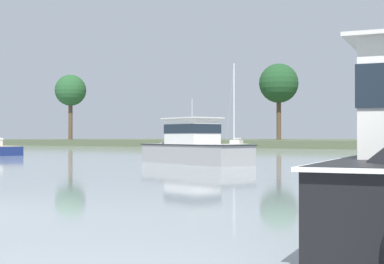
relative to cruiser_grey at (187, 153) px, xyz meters
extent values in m
cube|color=gray|center=(0.71, -0.24, -0.36)|extent=(7.78, 4.62, 1.71)
cone|color=gray|center=(-2.80, 0.94, -0.36)|extent=(2.65, 2.70, 2.16)
cube|color=black|center=(0.71, -0.24, 0.47)|extent=(7.95, 4.76, 0.05)
cube|color=silver|center=(0.44, -0.15, 1.21)|extent=(3.25, 2.70, 1.43)
cube|color=#19232D|center=(0.44, -0.15, 1.36)|extent=(3.31, 2.75, 0.52)
cube|color=beige|center=(0.44, -0.15, 1.96)|extent=(3.66, 3.10, 0.06)
cylinder|color=silver|center=(0.44, -0.15, 2.53)|extent=(0.03, 0.03, 1.08)
cube|color=#236B3D|center=(-12.86, 27.79, -0.50)|extent=(3.18, 7.01, 1.24)
cube|color=#CCB78E|center=(-12.86, 27.79, 0.14)|extent=(2.89, 6.57, 0.04)
cube|color=silver|center=(-12.93, 28.12, 0.37)|extent=(1.40, 1.70, 0.41)
cylinder|color=silver|center=(-12.74, 27.26, 4.53)|extent=(0.14, 0.14, 8.73)
cylinder|color=silver|center=(-13.04, 28.59, 0.67)|extent=(0.71, 2.68, 0.11)
cylinder|color=silver|center=(-13.04, 28.59, 0.72)|extent=(0.68, 2.42, 0.14)
cylinder|color=#999999|center=(-12.44, 25.93, 4.50)|extent=(0.62, 2.67, 8.68)
sphere|color=red|center=(7.46, 4.87, -0.54)|extent=(0.42, 0.42, 0.42)
torus|color=#333338|center=(7.46, 4.87, -0.29)|extent=(0.12, 0.12, 0.02)
cylinder|color=brown|center=(-22.79, 59.05, 4.34)|extent=(0.75, 0.75, 7.79)
sphere|color=#1E4723|center=(-22.79, 59.05, 9.68)|extent=(6.42, 6.42, 6.42)
cylinder|color=brown|center=(-56.43, 45.26, 4.17)|extent=(0.72, 0.72, 7.46)
sphere|color=#235128|center=(-56.43, 45.26, 9.13)|extent=(5.48, 5.48, 5.48)
camera|label=1|loc=(19.11, -27.53, 0.90)|focal=54.68mm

